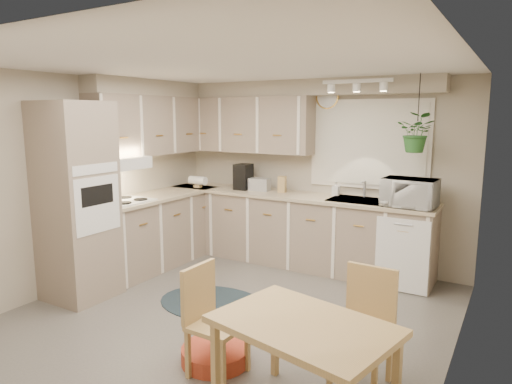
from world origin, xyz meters
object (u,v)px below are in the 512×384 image
(chair_left, at_px, (218,322))
(chair_back, at_px, (361,330))
(dining_table, at_px, (303,373))
(microwave, at_px, (410,190))
(pet_bed, at_px, (216,355))
(braided_rug, at_px, (212,303))

(chair_left, relative_size, chair_back, 0.98)
(dining_table, xyz_separation_m, microwave, (0.03, 2.76, 0.79))
(microwave, bearing_deg, pet_bed, -107.93)
(dining_table, relative_size, braided_rug, 0.93)
(chair_left, bearing_deg, braided_rug, -140.47)
(chair_left, distance_m, braided_rug, 1.41)
(chair_left, xyz_separation_m, chair_back, (0.97, 0.41, 0.01))
(dining_table, height_order, braided_rug, dining_table)
(dining_table, distance_m, chair_back, 0.63)
(braided_rug, bearing_deg, chair_back, -19.83)
(chair_back, bearing_deg, chair_left, 26.35)
(chair_back, relative_size, pet_bed, 1.56)
(chair_left, height_order, chair_back, chair_back)
(pet_bed, xyz_separation_m, microwave, (0.93, 2.45, 1.07))
(dining_table, height_order, chair_back, chair_back)
(braided_rug, distance_m, pet_bed, 1.17)
(dining_table, distance_m, braided_rug, 2.06)
(pet_bed, bearing_deg, braided_rug, 127.24)
(chair_left, xyz_separation_m, microwave, (0.81, 2.58, 0.72))
(pet_bed, distance_m, microwave, 2.83)
(chair_left, relative_size, braided_rug, 0.72)
(dining_table, height_order, pet_bed, dining_table)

